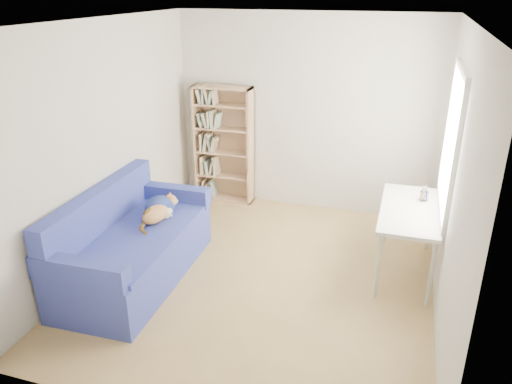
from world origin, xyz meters
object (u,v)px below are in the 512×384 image
Objects in this scene: sofa at (132,246)px; bookshelf at (224,149)px; pen_cup at (424,195)px; desk at (410,214)px.

bookshelf is at bearing 83.62° from sofa.
sofa is 3.15m from pen_cup.
bookshelf is 9.56× the size of pen_cup.
pen_cup is at bearing 21.54° from sofa.
desk is at bearing -26.65° from bookshelf.
pen_cup is at bearing 63.69° from desk.
bookshelf reaches higher than desk.
sofa is at bearing -157.05° from pen_cup.
sofa is at bearing -160.75° from desk.
bookshelf is at bearing 159.11° from pen_cup.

